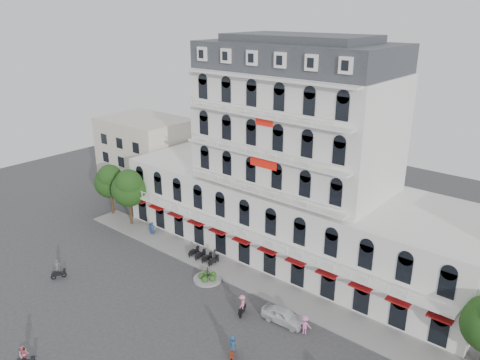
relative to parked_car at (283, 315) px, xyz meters
name	(u,v)px	position (x,y,z in m)	size (l,w,h in m)	color
ground	(188,316)	(-7.71, -5.27, -0.74)	(120.00, 120.00, 0.00)	#38383A
sidewalk	(246,277)	(-7.71, 3.73, -0.66)	(53.00, 4.00, 0.16)	gray
main_building	(294,174)	(-7.71, 12.72, 9.22)	(45.00, 15.00, 25.80)	silver
flank_building_west	(147,155)	(-37.71, 14.73, 5.26)	(14.00, 10.00, 12.00)	beige
traffic_island	(208,278)	(-10.71, 0.73, -0.49)	(3.20, 3.20, 1.60)	gray
parked_scooter_row	(204,260)	(-14.06, 3.53, -0.74)	(4.40, 1.80, 1.10)	black
tree_west_outer	(110,180)	(-33.66, 4.71, 4.60)	(4.50, 4.48, 7.76)	#382314
tree_west_inner	(129,187)	(-28.66, 4.21, 4.94)	(4.76, 4.76, 8.25)	#382314
parked_car	(283,315)	(0.00, 0.00, 0.00)	(1.76, 4.37, 1.49)	silver
rider_west	(58,270)	(-23.72, -9.71, 0.33)	(0.95, 1.59, 2.33)	black
rider_southwest	(24,357)	(-13.03, -18.87, 0.39)	(1.26, 1.35, 2.21)	black
rider_east	(233,346)	(-0.58, -6.76, 0.39)	(1.13, 1.47, 2.26)	maroon
rider_center	(242,304)	(-3.77, -1.61, 0.42)	(1.01, 1.63, 2.20)	black
pedestrian_left	(151,228)	(-24.50, 4.23, 0.03)	(0.76, 0.49, 1.55)	navy
pedestrian_mid	(215,255)	(-12.87, 4.23, 0.08)	(0.96, 0.40, 1.64)	#535158
pedestrian_right	(305,325)	(2.50, -0.11, 0.21)	(1.23, 0.71, 1.91)	pink
pedestrian_far	(153,229)	(-23.82, 3.93, 0.20)	(0.69, 0.45, 1.89)	navy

